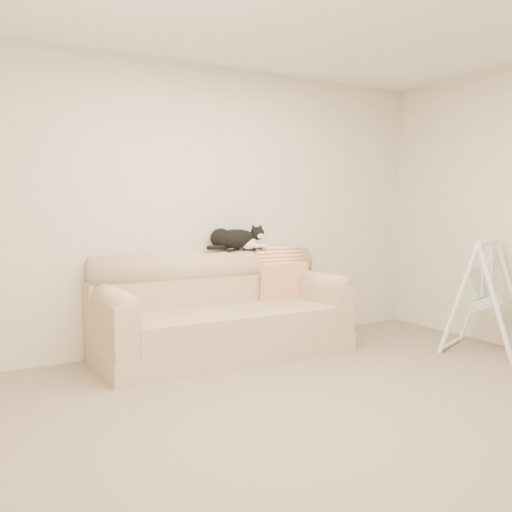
{
  "coord_description": "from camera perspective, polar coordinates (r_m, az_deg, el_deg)",
  "views": [
    {
      "loc": [
        -2.18,
        -2.85,
        1.31
      ],
      "look_at": [
        0.2,
        1.27,
        0.9
      ],
      "focal_mm": 40.0,
      "sensor_mm": 36.0,
      "label": 1
    }
  ],
  "objects": [
    {
      "name": "ground_plane",
      "position": [
        3.82,
        7.19,
        -15.15
      ],
      "size": [
        5.0,
        5.0,
        0.0
      ],
      "primitive_type": "plane",
      "color": "#786857",
      "rests_on": "ground"
    },
    {
      "name": "room_shell",
      "position": [
        3.59,
        7.46,
        8.37
      ],
      "size": [
        5.04,
        4.04,
        2.6
      ],
      "color": "beige",
      "rests_on": "ground"
    },
    {
      "name": "sofa",
      "position": [
        5.07,
        -3.63,
        -5.95
      ],
      "size": [
        2.2,
        0.93,
        0.9
      ],
      "color": "tan",
      "rests_on": "ground"
    },
    {
      "name": "remote_a",
      "position": [
        5.34,
        -2.35,
        0.66
      ],
      "size": [
        0.18,
        0.14,
        0.03
      ],
      "color": "black",
      "rests_on": "sofa"
    },
    {
      "name": "remote_b",
      "position": [
        5.41,
        -0.37,
        0.7
      ],
      "size": [
        0.18,
        0.11,
        0.02
      ],
      "color": "black",
      "rests_on": "sofa"
    },
    {
      "name": "tuxedo_cat",
      "position": [
        5.35,
        -2.04,
        1.75
      ],
      "size": [
        0.61,
        0.26,
        0.24
      ],
      "color": "black",
      "rests_on": "sofa"
    },
    {
      "name": "throw_blanket",
      "position": [
        5.57,
        2.06,
        -1.07
      ],
      "size": [
        0.5,
        0.38,
        0.58
      ],
      "color": "#D95822",
      "rests_on": "sofa"
    },
    {
      "name": "baby_swing",
      "position": [
        5.54,
        21.94,
        -3.73
      ],
      "size": [
        0.83,
        0.85,
        1.02
      ],
      "color": "white",
      "rests_on": "ground"
    }
  ]
}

